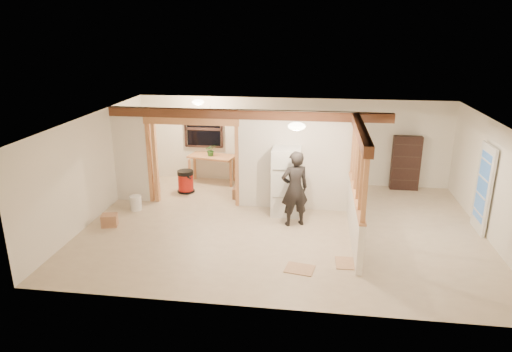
# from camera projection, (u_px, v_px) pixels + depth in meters

# --- Properties ---
(floor) EXTENTS (9.00, 6.50, 0.01)m
(floor) POSITION_uv_depth(u_px,v_px,m) (282.00, 227.00, 10.58)
(floor) COLOR beige
(floor) RESTS_ON ground
(ceiling) EXTENTS (9.00, 6.50, 0.01)m
(ceiling) POSITION_uv_depth(u_px,v_px,m) (284.00, 120.00, 9.80)
(ceiling) COLOR white
(wall_back) EXTENTS (9.00, 0.01, 2.50)m
(wall_back) POSITION_uv_depth(u_px,v_px,m) (292.00, 141.00, 13.25)
(wall_back) COLOR white
(wall_back) RESTS_ON floor
(wall_front) EXTENTS (9.00, 0.01, 2.50)m
(wall_front) POSITION_uv_depth(u_px,v_px,m) (266.00, 239.00, 7.13)
(wall_front) COLOR white
(wall_front) RESTS_ON floor
(wall_left) EXTENTS (0.01, 6.50, 2.50)m
(wall_left) POSITION_uv_depth(u_px,v_px,m) (93.00, 167.00, 10.76)
(wall_left) COLOR white
(wall_left) RESTS_ON floor
(wall_right) EXTENTS (0.01, 6.50, 2.50)m
(wall_right) POSITION_uv_depth(u_px,v_px,m) (496.00, 184.00, 9.61)
(wall_right) COLOR white
(wall_right) RESTS_ON floor
(partition_left_stub) EXTENTS (0.90, 0.12, 2.50)m
(partition_left_stub) POSITION_uv_depth(u_px,v_px,m) (131.00, 155.00, 11.83)
(partition_left_stub) COLOR white
(partition_left_stub) RESTS_ON floor
(partition_center) EXTENTS (2.80, 0.12, 2.50)m
(partition_center) POSITION_uv_depth(u_px,v_px,m) (295.00, 161.00, 11.29)
(partition_center) COLOR white
(partition_center) RESTS_ON floor
(doorway_frame) EXTENTS (2.46, 0.14, 2.20)m
(doorway_frame) POSITION_uv_depth(u_px,v_px,m) (193.00, 163.00, 11.67)
(doorway_frame) COLOR tan
(doorway_frame) RESTS_ON floor
(header_beam_back) EXTENTS (7.00, 0.18, 0.22)m
(header_beam_back) POSITION_uv_depth(u_px,v_px,m) (247.00, 114.00, 11.09)
(header_beam_back) COLOR brown
(header_beam_back) RESTS_ON ceiling
(header_beam_right) EXTENTS (0.18, 3.30, 0.22)m
(header_beam_right) POSITION_uv_depth(u_px,v_px,m) (361.00, 132.00, 9.25)
(header_beam_right) COLOR brown
(header_beam_right) RESTS_ON ceiling
(pony_wall) EXTENTS (0.12, 3.20, 1.00)m
(pony_wall) POSITION_uv_depth(u_px,v_px,m) (355.00, 217.00, 9.84)
(pony_wall) COLOR white
(pony_wall) RESTS_ON floor
(stud_partition) EXTENTS (0.14, 3.20, 1.32)m
(stud_partition) POSITION_uv_depth(u_px,v_px,m) (358.00, 166.00, 9.48)
(stud_partition) COLOR tan
(stud_partition) RESTS_ON pony_wall
(window_back) EXTENTS (1.12, 0.10, 1.10)m
(window_back) POSITION_uv_depth(u_px,v_px,m) (203.00, 129.00, 13.41)
(window_back) COLOR black
(window_back) RESTS_ON wall_back
(french_door) EXTENTS (0.12, 0.86, 2.00)m
(french_door) POSITION_uv_depth(u_px,v_px,m) (483.00, 189.00, 10.08)
(french_door) COLOR white
(french_door) RESTS_ON floor
(ceiling_dome_main) EXTENTS (0.36, 0.36, 0.16)m
(ceiling_dome_main) POSITION_uv_depth(u_px,v_px,m) (297.00, 126.00, 9.29)
(ceiling_dome_main) COLOR #FFEABF
(ceiling_dome_main) RESTS_ON ceiling
(ceiling_dome_util) EXTENTS (0.32, 0.32, 0.14)m
(ceiling_dome_util) POSITION_uv_depth(u_px,v_px,m) (198.00, 102.00, 12.29)
(ceiling_dome_util) COLOR #FFEABF
(ceiling_dome_util) RESTS_ON ceiling
(hanging_bulb) EXTENTS (0.07, 0.07, 0.07)m
(hanging_bulb) POSITION_uv_depth(u_px,v_px,m) (210.00, 118.00, 11.66)
(hanging_bulb) COLOR #FFD88C
(hanging_bulb) RESTS_ON ceiling
(refrigerator) EXTENTS (0.69, 0.67, 1.67)m
(refrigerator) POSITION_uv_depth(u_px,v_px,m) (286.00, 182.00, 11.07)
(refrigerator) COLOR white
(refrigerator) RESTS_ON floor
(woman) EXTENTS (0.76, 0.64, 1.78)m
(woman) POSITION_uv_depth(u_px,v_px,m) (295.00, 189.00, 10.41)
(woman) COLOR black
(woman) RESTS_ON floor
(work_table) EXTENTS (1.44, 0.93, 0.84)m
(work_table) POSITION_uv_depth(u_px,v_px,m) (212.00, 169.00, 13.44)
(work_table) COLOR tan
(work_table) RESTS_ON floor
(potted_plant) EXTENTS (0.38, 0.35, 0.35)m
(potted_plant) POSITION_uv_depth(u_px,v_px,m) (211.00, 150.00, 13.21)
(potted_plant) COLOR #2D571F
(potted_plant) RESTS_ON work_table
(shop_vac) EXTENTS (0.63, 0.63, 0.63)m
(shop_vac) POSITION_uv_depth(u_px,v_px,m) (186.00, 181.00, 12.69)
(shop_vac) COLOR #A81710
(shop_vac) RESTS_ON floor
(bookshelf) EXTENTS (0.77, 0.26, 1.54)m
(bookshelf) POSITION_uv_depth(u_px,v_px,m) (406.00, 163.00, 12.80)
(bookshelf) COLOR black
(bookshelf) RESTS_ON floor
(bucket) EXTENTS (0.33, 0.33, 0.37)m
(bucket) POSITION_uv_depth(u_px,v_px,m) (136.00, 203.00, 11.50)
(bucket) COLOR white
(bucket) RESTS_ON floor
(box_util_a) EXTENTS (0.33, 0.29, 0.28)m
(box_util_a) POSITION_uv_depth(u_px,v_px,m) (239.00, 193.00, 12.28)
(box_util_a) COLOR #A87351
(box_util_a) RESTS_ON floor
(box_util_b) EXTENTS (0.31, 0.31, 0.28)m
(box_util_b) POSITION_uv_depth(u_px,v_px,m) (153.00, 189.00, 12.64)
(box_util_b) COLOR #A87351
(box_util_b) RESTS_ON floor
(box_front) EXTENTS (0.41, 0.36, 0.28)m
(box_front) POSITION_uv_depth(u_px,v_px,m) (109.00, 220.00, 10.57)
(box_front) COLOR #A87351
(box_front) RESTS_ON floor
(floor_panel_near) EXTENTS (0.51, 0.51, 0.02)m
(floor_panel_near) POSITION_uv_depth(u_px,v_px,m) (349.00, 263.00, 8.92)
(floor_panel_near) COLOR tan
(floor_panel_near) RESTS_ON floor
(floor_panel_far) EXTENTS (0.61, 0.52, 0.02)m
(floor_panel_far) POSITION_uv_depth(u_px,v_px,m) (300.00, 269.00, 8.71)
(floor_panel_far) COLOR tan
(floor_panel_far) RESTS_ON floor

